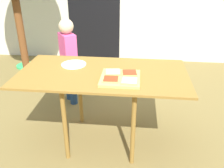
# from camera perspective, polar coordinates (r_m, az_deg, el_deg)

# --- Properties ---
(ground_plane) EXTENTS (16.00, 16.00, 0.00)m
(ground_plane) POSITION_cam_1_polar(r_m,az_deg,el_deg) (2.52, -1.90, -12.75)
(ground_plane) COLOR olive
(house_door) EXTENTS (0.90, 0.02, 2.00)m
(house_door) POSITION_cam_1_polar(r_m,az_deg,el_deg) (4.38, -4.32, 18.43)
(house_door) COLOR black
(house_door) RESTS_ON ground
(dining_table) EXTENTS (1.48, 0.77, 0.73)m
(dining_table) POSITION_cam_1_polar(r_m,az_deg,el_deg) (2.16, -2.16, 1.05)
(dining_table) COLOR olive
(dining_table) RESTS_ON ground
(cutting_board) EXTENTS (0.32, 0.34, 0.02)m
(cutting_board) POSITION_cam_1_polar(r_m,az_deg,el_deg) (2.00, 1.94, 1.35)
(cutting_board) COLOR tan
(cutting_board) RESTS_ON dining_table
(pizza_slice_far_right) EXTENTS (0.14, 0.14, 0.02)m
(pizza_slice_far_right) POSITION_cam_1_polar(r_m,az_deg,el_deg) (2.05, 4.11, 2.59)
(pizza_slice_far_right) COLOR tan
(pizza_slice_far_right) RESTS_ON cutting_board
(pizza_slice_far_left) EXTENTS (0.14, 0.14, 0.02)m
(pizza_slice_far_left) POSITION_cam_1_polar(r_m,az_deg,el_deg) (2.07, 0.18, 2.81)
(pizza_slice_far_left) COLOR tan
(pizza_slice_far_left) RESTS_ON cutting_board
(pizza_slice_near_right) EXTENTS (0.13, 0.13, 0.02)m
(pizza_slice_near_right) POSITION_cam_1_polar(r_m,az_deg,el_deg) (1.91, 4.10, 0.73)
(pizza_slice_near_right) COLOR tan
(pizza_slice_near_right) RESTS_ON cutting_board
(pizza_slice_near_left) EXTENTS (0.13, 0.13, 0.02)m
(pizza_slice_near_left) POSITION_cam_1_polar(r_m,az_deg,el_deg) (1.93, -0.26, 1.11)
(pizza_slice_near_left) COLOR tan
(pizza_slice_near_left) RESTS_ON cutting_board
(plate_white_left) EXTENTS (0.23, 0.23, 0.01)m
(plate_white_left) POSITION_cam_1_polar(r_m,az_deg,el_deg) (2.32, -8.92, 4.55)
(plate_white_left) COLOR white
(plate_white_left) RESTS_ON dining_table
(child_left) EXTENTS (0.25, 0.28, 1.04)m
(child_left) POSITION_cam_1_polar(r_m,az_deg,el_deg) (2.95, -10.12, 6.31)
(child_left) COLOR navy
(child_left) RESTS_ON ground
(garden_hose_coil) EXTENTS (0.34, 0.34, 0.03)m
(garden_hose_coil) POSITION_cam_1_polar(r_m,az_deg,el_deg) (4.47, -19.30, 4.09)
(garden_hose_coil) COLOR #33BC61
(garden_hose_coil) RESTS_ON ground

